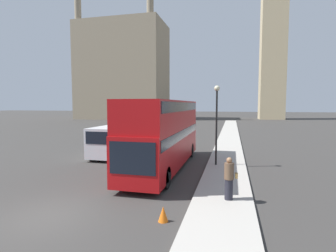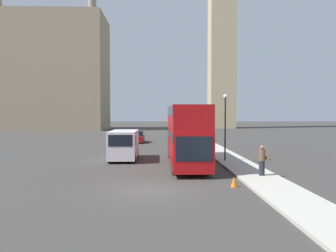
{
  "view_description": "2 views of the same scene",
  "coord_description": "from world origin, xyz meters",
  "px_view_note": "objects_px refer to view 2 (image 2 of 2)",
  "views": [
    {
      "loc": [
        6.6,
        -8.13,
        4.15
      ],
      "look_at": [
        2.58,
        8.19,
        2.77
      ],
      "focal_mm": 28.0,
      "sensor_mm": 36.0,
      "label": 1
    },
    {
      "loc": [
        0.31,
        -16.39,
        3.84
      ],
      "look_at": [
        1.27,
        16.69,
        2.61
      ],
      "focal_mm": 35.0,
      "sensor_mm": 36.0,
      "label": 2
    }
  ],
  "objects_px": {
    "clock_tower": "(222,7)",
    "street_lamp": "(225,116)",
    "parked_sedan": "(137,137)",
    "pedestrian": "(262,160)",
    "white_van": "(124,144)",
    "red_double_decker_bus": "(186,132)"
  },
  "relations": [
    {
      "from": "pedestrian",
      "to": "street_lamp",
      "type": "bearing_deg",
      "value": 98.25
    },
    {
      "from": "red_double_decker_bus",
      "to": "white_van",
      "type": "height_order",
      "value": "red_double_decker_bus"
    },
    {
      "from": "parked_sedan",
      "to": "pedestrian",
      "type": "bearing_deg",
      "value": -69.73
    },
    {
      "from": "street_lamp",
      "to": "parked_sedan",
      "type": "xyz_separation_m",
      "value": [
        -8.18,
        18.28,
        -2.93
      ]
    },
    {
      "from": "street_lamp",
      "to": "white_van",
      "type": "bearing_deg",
      "value": 169.65
    },
    {
      "from": "red_double_decker_bus",
      "to": "white_van",
      "type": "bearing_deg",
      "value": 151.87
    },
    {
      "from": "pedestrian",
      "to": "parked_sedan",
      "type": "xyz_separation_m",
      "value": [
        -9.11,
        24.66,
        -0.35
      ]
    },
    {
      "from": "pedestrian",
      "to": "clock_tower",
      "type": "bearing_deg",
      "value": 81.08
    },
    {
      "from": "clock_tower",
      "to": "white_van",
      "type": "relative_size",
      "value": 12.48
    },
    {
      "from": "pedestrian",
      "to": "parked_sedan",
      "type": "bearing_deg",
      "value": 110.27
    },
    {
      "from": "clock_tower",
      "to": "pedestrian",
      "type": "bearing_deg",
      "value": -98.92
    },
    {
      "from": "street_lamp",
      "to": "clock_tower",
      "type": "bearing_deg",
      "value": 79.36
    },
    {
      "from": "white_van",
      "to": "street_lamp",
      "type": "distance_m",
      "value": 8.63
    },
    {
      "from": "white_van",
      "to": "parked_sedan",
      "type": "relative_size",
      "value": 1.06
    },
    {
      "from": "red_double_decker_bus",
      "to": "pedestrian",
      "type": "distance_m",
      "value": 6.81
    },
    {
      "from": "white_van",
      "to": "street_lamp",
      "type": "xyz_separation_m",
      "value": [
        8.18,
        -1.49,
        2.33
      ]
    },
    {
      "from": "clock_tower",
      "to": "street_lamp",
      "type": "relative_size",
      "value": 12.03
    },
    {
      "from": "clock_tower",
      "to": "parked_sedan",
      "type": "xyz_separation_m",
      "value": [
        -19.92,
        -44.2,
        -31.65
      ]
    },
    {
      "from": "pedestrian",
      "to": "street_lamp",
      "type": "distance_m",
      "value": 6.95
    },
    {
      "from": "red_double_decker_bus",
      "to": "pedestrian",
      "type": "height_order",
      "value": "red_double_decker_bus"
    },
    {
      "from": "parked_sedan",
      "to": "red_double_decker_bus",
      "type": "bearing_deg",
      "value": -75.65
    },
    {
      "from": "white_van",
      "to": "pedestrian",
      "type": "relative_size",
      "value": 2.8
    }
  ]
}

